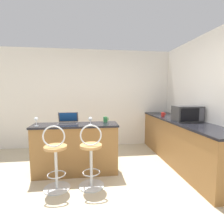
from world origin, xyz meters
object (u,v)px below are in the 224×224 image
object	(u,v)px
wine_glass_tall	(36,120)
mug_green	(106,119)
wine_glass_short	(90,119)
bar_stool_far	(91,158)
microwave	(187,114)
mug_red	(163,114)
laptop	(68,121)
bar_stool_near	(56,160)

from	to	relation	value
wine_glass_tall	mug_green	bearing A→B (deg)	11.88
wine_glass_short	bar_stool_far	bearing A→B (deg)	-89.81
microwave	mug_red	world-z (taller)	microwave
laptop	microwave	distance (m)	2.30
bar_stool_near	wine_glass_short	distance (m)	0.88
laptop	bar_stool_far	bearing A→B (deg)	-56.69
laptop	mug_green	bearing A→B (deg)	5.79
bar_stool_far	mug_red	xyz separation A→B (m)	(1.70, 1.24, 0.49)
laptop	wine_glass_tall	bearing A→B (deg)	-160.10
bar_stool_far	microwave	world-z (taller)	microwave
microwave	wine_glass_short	size ratio (longest dim) A/B	3.78
bar_stool_near	laptop	size ratio (longest dim) A/B	2.83
microwave	wine_glass_tall	bearing A→B (deg)	-177.92
wine_glass_tall	mug_green	distance (m)	1.23
microwave	mug_green	xyz separation A→B (m)	(-1.59, 0.15, -0.10)
laptop	mug_red	distance (m)	2.20
bar_stool_far	mug_red	world-z (taller)	same
mug_red	wine_glass_short	size ratio (longest dim) A/B	0.73
microwave	mug_red	xyz separation A→B (m)	(-0.19, 0.71, -0.10)
bar_stool_near	microwave	bearing A→B (deg)	12.55
microwave	mug_red	bearing A→B (deg)	104.75
wine_glass_tall	mug_red	xyz separation A→B (m)	(2.61, 0.81, -0.06)
laptop	wine_glass_tall	xyz separation A→B (m)	(-0.50, -0.18, 0.06)
bar_stool_near	laptop	bearing A→B (deg)	78.65
microwave	mug_green	size ratio (longest dim) A/B	5.12
bar_stool_near	bar_stool_far	distance (m)	0.53
laptop	mug_green	xyz separation A→B (m)	(0.70, 0.07, -0.00)
laptop	mug_green	distance (m)	0.70
bar_stool_near	wine_glass_tall	world-z (taller)	wine_glass_tall
bar_stool_far	laptop	bearing A→B (deg)	123.31
bar_stool_far	wine_glass_short	world-z (taller)	wine_glass_short
laptop	mug_red	bearing A→B (deg)	16.52
bar_stool_far	wine_glass_tall	xyz separation A→B (m)	(-0.91, 0.44, 0.55)
microwave	wine_glass_short	distance (m)	1.89
mug_green	microwave	bearing A→B (deg)	-5.42
bar_stool_near	mug_red	distance (m)	2.60
bar_stool_far	microwave	bearing A→B (deg)	15.92
bar_stool_far	bar_stool_near	bearing A→B (deg)	180.00
microwave	bar_stool_near	bearing A→B (deg)	-167.45
laptop	mug_green	world-z (taller)	laptop
bar_stool_far	wine_glass_tall	world-z (taller)	wine_glass_tall
bar_stool_near	bar_stool_far	xyz separation A→B (m)	(0.53, 0.00, 0.00)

